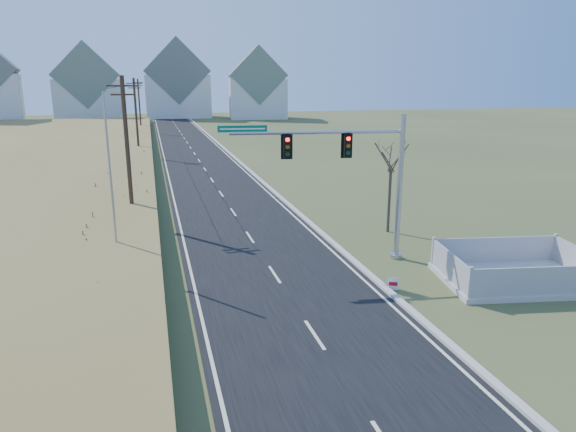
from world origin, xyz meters
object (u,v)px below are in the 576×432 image
at_px(flagpole, 113,201).
at_px(open_sign, 393,284).
at_px(bare_tree, 392,155).
at_px(traffic_signal_mast, 363,173).
at_px(fence_enclosure, 515,276).

bearing_deg(flagpole, open_sign, -27.31).
relative_size(open_sign, bare_tree, 0.10).
relative_size(traffic_signal_mast, flagpole, 1.09).
height_order(fence_enclosure, bare_tree, bare_tree).
xyz_separation_m(fence_enclosure, open_sign, (-5.66, 0.53, 0.02)).
xyz_separation_m(fence_enclosure, flagpole, (-17.16, 6.47, 3.00)).
height_order(fence_enclosure, open_sign, fence_enclosure).
bearing_deg(bare_tree, open_sign, -114.24).
xyz_separation_m(open_sign, bare_tree, (3.67, 8.15, 4.28)).
height_order(fence_enclosure, flagpole, flagpole).
height_order(open_sign, bare_tree, bare_tree).
bearing_deg(fence_enclosure, open_sign, -175.51).
distance_m(traffic_signal_mast, open_sign, 5.74).
distance_m(open_sign, bare_tree, 9.91).
relative_size(traffic_signal_mast, open_sign, 15.75).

